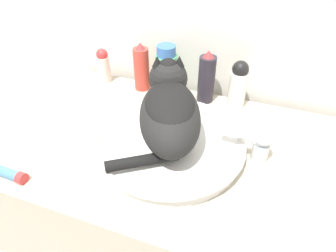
{
  "coord_description": "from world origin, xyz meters",
  "views": [
    {
      "loc": [
        0.19,
        -0.3,
        1.43
      ],
      "look_at": [
        -0.02,
        0.27,
        0.96
      ],
      "focal_mm": 32.0,
      "sensor_mm": 36.0,
      "label": 1
    }
  ],
  "objects_px": {
    "cat": "(169,108)",
    "lotion_bottle_white": "(238,85)",
    "hairspray_can_black": "(207,78)",
    "soap_bar": "(270,196)",
    "spray_bottle_trigger": "(142,68)",
    "deodorant_stick": "(104,65)",
    "mouthwash_bottle": "(166,71)",
    "cream_tube": "(2,171)",
    "faucet": "(258,140)"
  },
  "relations": [
    {
      "from": "cat",
      "to": "lotion_bottle_white",
      "type": "distance_m",
      "value": 0.31
    },
    {
      "from": "hairspray_can_black",
      "to": "soap_bar",
      "type": "height_order",
      "value": "hairspray_can_black"
    },
    {
      "from": "hairspray_can_black",
      "to": "spray_bottle_trigger",
      "type": "bearing_deg",
      "value": 180.0
    },
    {
      "from": "cat",
      "to": "soap_bar",
      "type": "xyz_separation_m",
      "value": [
        0.28,
        -0.09,
        -0.12
      ]
    },
    {
      "from": "deodorant_stick",
      "to": "soap_bar",
      "type": "xyz_separation_m",
      "value": [
        0.64,
        -0.36,
        -0.05
      ]
    },
    {
      "from": "deodorant_stick",
      "to": "lotion_bottle_white",
      "type": "bearing_deg",
      "value": 0.0
    },
    {
      "from": "deodorant_stick",
      "to": "hairspray_can_black",
      "type": "height_order",
      "value": "hairspray_can_black"
    },
    {
      "from": "soap_bar",
      "to": "lotion_bottle_white",
      "type": "bearing_deg",
      "value": 111.89
    },
    {
      "from": "cat",
      "to": "mouthwash_bottle",
      "type": "bearing_deg",
      "value": -0.32
    },
    {
      "from": "deodorant_stick",
      "to": "spray_bottle_trigger",
      "type": "relative_size",
      "value": 0.74
    },
    {
      "from": "spray_bottle_trigger",
      "to": "deodorant_stick",
      "type": "bearing_deg",
      "value": 180.0
    },
    {
      "from": "mouthwash_bottle",
      "to": "cream_tube",
      "type": "bearing_deg",
      "value": -115.88
    },
    {
      "from": "faucet",
      "to": "mouthwash_bottle",
      "type": "height_order",
      "value": "mouthwash_bottle"
    },
    {
      "from": "cat",
      "to": "mouthwash_bottle",
      "type": "relative_size",
      "value": 1.94
    },
    {
      "from": "cat",
      "to": "lotion_bottle_white",
      "type": "bearing_deg",
      "value": -49.34
    },
    {
      "from": "deodorant_stick",
      "to": "cream_tube",
      "type": "distance_m",
      "value": 0.52
    },
    {
      "from": "hairspray_can_black",
      "to": "deodorant_stick",
      "type": "bearing_deg",
      "value": 180.0
    },
    {
      "from": "spray_bottle_trigger",
      "to": "cream_tube",
      "type": "distance_m",
      "value": 0.54
    },
    {
      "from": "faucet",
      "to": "deodorant_stick",
      "type": "bearing_deg",
      "value": -33.16
    },
    {
      "from": "cat",
      "to": "deodorant_stick",
      "type": "xyz_separation_m",
      "value": [
        -0.36,
        0.27,
        -0.07
      ]
    },
    {
      "from": "hairspray_can_black",
      "to": "lotion_bottle_white",
      "type": "xyz_separation_m",
      "value": [
        0.1,
        0.0,
        -0.0
      ]
    },
    {
      "from": "cat",
      "to": "soap_bar",
      "type": "distance_m",
      "value": 0.32
    },
    {
      "from": "mouthwash_bottle",
      "to": "soap_bar",
      "type": "relative_size",
      "value": 2.12
    },
    {
      "from": "cat",
      "to": "deodorant_stick",
      "type": "bearing_deg",
      "value": 30.72
    },
    {
      "from": "spray_bottle_trigger",
      "to": "lotion_bottle_white",
      "type": "bearing_deg",
      "value": 0.0
    },
    {
      "from": "deodorant_stick",
      "to": "cream_tube",
      "type": "relative_size",
      "value": 0.86
    },
    {
      "from": "faucet",
      "to": "spray_bottle_trigger",
      "type": "relative_size",
      "value": 0.83
    },
    {
      "from": "faucet",
      "to": "lotion_bottle_white",
      "type": "relative_size",
      "value": 0.88
    },
    {
      "from": "faucet",
      "to": "soap_bar",
      "type": "bearing_deg",
      "value": 102.02
    },
    {
      "from": "lotion_bottle_white",
      "to": "deodorant_stick",
      "type": "bearing_deg",
      "value": 180.0
    },
    {
      "from": "cream_tube",
      "to": "soap_bar",
      "type": "relative_size",
      "value": 1.79
    },
    {
      "from": "hairspray_can_black",
      "to": "lotion_bottle_white",
      "type": "distance_m",
      "value": 0.1
    },
    {
      "from": "mouthwash_bottle",
      "to": "soap_bar",
      "type": "distance_m",
      "value": 0.54
    },
    {
      "from": "mouthwash_bottle",
      "to": "deodorant_stick",
      "type": "distance_m",
      "value": 0.25
    },
    {
      "from": "faucet",
      "to": "mouthwash_bottle",
      "type": "relative_size",
      "value": 0.81
    },
    {
      "from": "mouthwash_bottle",
      "to": "lotion_bottle_white",
      "type": "xyz_separation_m",
      "value": [
        0.25,
        0.0,
        -0.0
      ]
    },
    {
      "from": "cat",
      "to": "lotion_bottle_white",
      "type": "xyz_separation_m",
      "value": [
        0.14,
        0.27,
        -0.05
      ]
    },
    {
      "from": "cream_tube",
      "to": "mouthwash_bottle",
      "type": "bearing_deg",
      "value": 64.12
    },
    {
      "from": "faucet",
      "to": "lotion_bottle_white",
      "type": "distance_m",
      "value": 0.26
    },
    {
      "from": "deodorant_stick",
      "to": "lotion_bottle_white",
      "type": "height_order",
      "value": "lotion_bottle_white"
    },
    {
      "from": "faucet",
      "to": "hairspray_can_black",
      "type": "xyz_separation_m",
      "value": [
        -0.2,
        0.24,
        0.02
      ]
    },
    {
      "from": "hairspray_can_black",
      "to": "soap_bar",
      "type": "distance_m",
      "value": 0.45
    },
    {
      "from": "lotion_bottle_white",
      "to": "spray_bottle_trigger",
      "type": "xyz_separation_m",
      "value": [
        -0.34,
        0.0,
        -0.0
      ]
    },
    {
      "from": "faucet",
      "to": "lotion_bottle_white",
      "type": "bearing_deg",
      "value": -79.59
    },
    {
      "from": "hairspray_can_black",
      "to": "cream_tube",
      "type": "height_order",
      "value": "hairspray_can_black"
    },
    {
      "from": "cat",
      "to": "hairspray_can_black",
      "type": "relative_size",
      "value": 1.89
    },
    {
      "from": "mouthwash_bottle",
      "to": "spray_bottle_trigger",
      "type": "relative_size",
      "value": 1.01
    },
    {
      "from": "lotion_bottle_white",
      "to": "spray_bottle_trigger",
      "type": "bearing_deg",
      "value": 180.0
    },
    {
      "from": "mouthwash_bottle",
      "to": "spray_bottle_trigger",
      "type": "xyz_separation_m",
      "value": [
        -0.09,
        0.0,
        -0.0
      ]
    },
    {
      "from": "deodorant_stick",
      "to": "soap_bar",
      "type": "relative_size",
      "value": 1.55
    }
  ]
}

